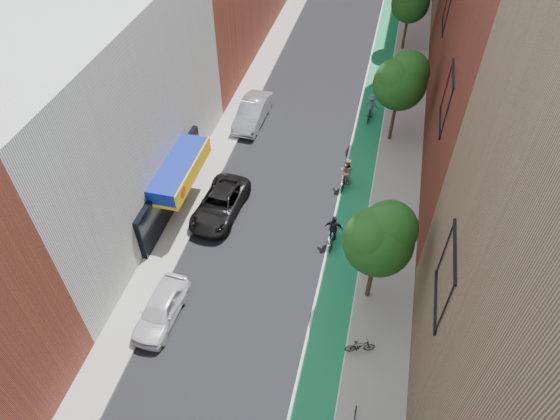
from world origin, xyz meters
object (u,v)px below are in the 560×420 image
Objects in this scene: parked_car_black at (220,204)px; parked_car_silver at (253,112)px; parked_car_white at (161,309)px; cyclist_lane_far at (371,108)px; cyclist_lane_mid at (333,234)px; cyclist_lane_near at (346,175)px.

parked_car_silver is at bearing 98.16° from parked_car_black.
parked_car_black reaches higher than parked_car_white.
parked_car_black is at bearing 88.25° from parked_car_white.
parked_car_silver is at bearing 21.70° from cyclist_lane_far.
cyclist_lane_mid is at bearing 92.94° from cyclist_lane_far.
parked_car_black is at bearing 63.44° from cyclist_lane_far.
parked_car_white is 21.70m from cyclist_lane_far.
cyclist_lane_near is 5.12m from cyclist_lane_mid.
cyclist_lane_far is at bearing 61.39° from parked_car_black.
parked_car_black is 7.15m from cyclist_lane_mid.
parked_car_black is 8.28m from cyclist_lane_near.
parked_car_black is at bearing -83.98° from parked_car_silver.
cyclist_lane_near is at bearing 35.06° from parked_car_black.
cyclist_lane_near reaches higher than parked_car_silver.
parked_car_white is 1.95× the size of cyclist_lane_near.
parked_car_silver is at bearing 92.64° from parked_car_white.
parked_car_white is 14.31m from cyclist_lane_near.
cyclist_lane_far reaches higher than parked_car_black.
cyclist_lane_far is (8.52, 2.38, 0.11)m from parked_car_silver.
parked_car_black is at bearing 42.47° from cyclist_lane_near.
cyclist_lane_far is at bearing 69.46° from parked_car_white.
parked_car_black is 2.44× the size of cyclist_lane_mid.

